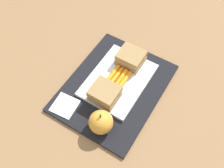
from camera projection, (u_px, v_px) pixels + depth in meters
ground_plane at (114, 88)px, 0.84m from camera, size 2.40×2.40×0.00m
lunchbag_mat at (114, 88)px, 0.84m from camera, size 0.36×0.28×0.01m
food_tray at (118, 80)px, 0.84m from camera, size 0.23×0.17×0.01m
sandwich_half_left at (131, 58)px, 0.85m from camera, size 0.07×0.08×0.04m
sandwich_half_right at (105, 94)px, 0.78m from camera, size 0.07×0.08×0.04m
carrot_sticks_bundle at (118, 78)px, 0.83m from camera, size 0.08×0.06×0.02m
apple at (101, 122)px, 0.73m from camera, size 0.07×0.07×0.08m
paper_napkin at (65, 106)px, 0.79m from camera, size 0.08×0.08×0.00m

